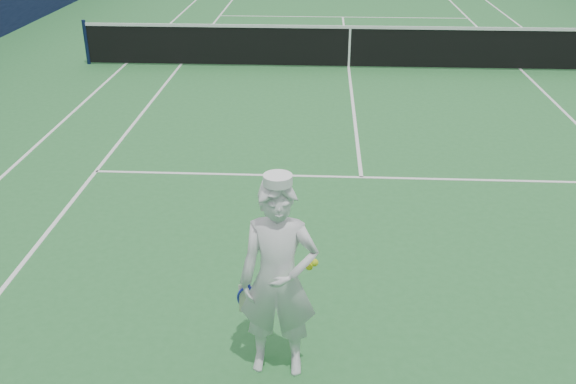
# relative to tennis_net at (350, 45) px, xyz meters

# --- Properties ---
(ground) EXTENTS (80.00, 80.00, 0.00)m
(ground) POSITION_rel_tennis_net_xyz_m (0.00, 0.00, -0.55)
(ground) COLOR #2A6E34
(ground) RESTS_ON ground
(court_markings) EXTENTS (11.03, 23.83, 0.01)m
(court_markings) POSITION_rel_tennis_net_xyz_m (0.00, 0.00, -0.55)
(court_markings) COLOR white
(court_markings) RESTS_ON ground
(tennis_net) EXTENTS (12.88, 0.09, 1.07)m
(tennis_net) POSITION_rel_tennis_net_xyz_m (0.00, 0.00, 0.00)
(tennis_net) COLOR #141E4C
(tennis_net) RESTS_ON ground
(tennis_player) EXTENTS (0.77, 0.50, 1.95)m
(tennis_player) POSITION_rel_tennis_net_xyz_m (-0.97, -10.67, 0.40)
(tennis_player) COLOR silver
(tennis_player) RESTS_ON ground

